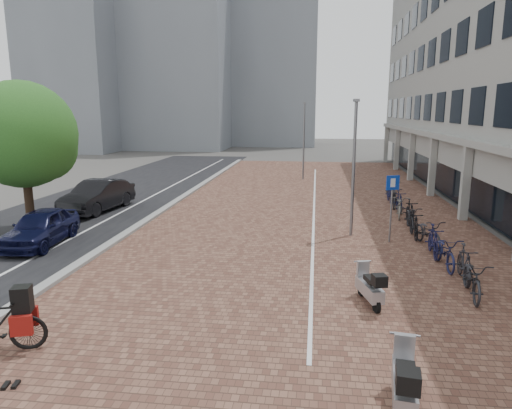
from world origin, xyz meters
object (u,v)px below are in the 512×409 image
object	(u,v)px
parking_sign	(392,198)
scooter_back	(404,381)
scooter_front	(369,286)
car_dark	(98,196)
car_navy	(41,227)

from	to	relation	value
parking_sign	scooter_back	bearing A→B (deg)	-121.94
scooter_front	car_dark	bearing A→B (deg)	126.57
scooter_back	parking_sign	size ratio (longest dim) A/B	0.64
car_dark	scooter_front	bearing A→B (deg)	-32.33
car_dark	parking_sign	world-z (taller)	parking_sign
scooter_front	scooter_back	xyz separation A→B (m)	(0.09, -4.26, 0.05)
car_dark	car_navy	bearing A→B (deg)	-77.48
car_navy	parking_sign	world-z (taller)	parking_sign
scooter_back	parking_sign	world-z (taller)	parking_sign
car_dark	scooter_front	xyz separation A→B (m)	(11.89, -9.58, -0.25)
car_navy	car_dark	size ratio (longest dim) A/B	0.85
scooter_front	parking_sign	world-z (taller)	parking_sign
scooter_back	car_dark	bearing A→B (deg)	138.64
car_dark	parking_sign	size ratio (longest dim) A/B	1.81
car_navy	car_dark	bearing A→B (deg)	91.32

